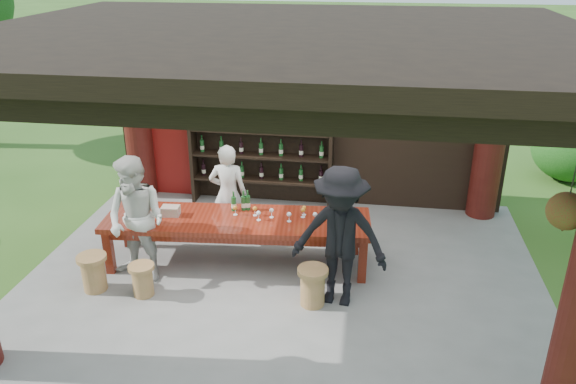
# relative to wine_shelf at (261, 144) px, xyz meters

# --- Properties ---
(ground) EXTENTS (90.00, 90.00, 0.00)m
(ground) POSITION_rel_wine_shelf_xyz_m (0.81, -2.45, -1.14)
(ground) COLOR #2D5119
(ground) RESTS_ON ground
(pavilion) EXTENTS (7.50, 6.00, 3.60)m
(pavilion) POSITION_rel_wine_shelf_xyz_m (0.79, -2.02, 0.99)
(pavilion) COLOR slate
(pavilion) RESTS_ON ground
(wine_shelf) EXTENTS (2.59, 0.39, 2.28)m
(wine_shelf) POSITION_rel_wine_shelf_xyz_m (0.00, 0.00, 0.00)
(wine_shelf) COLOR black
(wine_shelf) RESTS_ON ground
(tasting_table) EXTENTS (3.96, 1.32, 0.75)m
(tasting_table) POSITION_rel_wine_shelf_xyz_m (0.07, -2.20, -0.50)
(tasting_table) COLOR #611A0D
(tasting_table) RESTS_ON ground
(stool_near_left) EXTENTS (0.35, 0.35, 0.46)m
(stool_near_left) POSITION_rel_wine_shelf_xyz_m (-1.02, -3.23, -0.90)
(stool_near_left) COLOR olive
(stool_near_left) RESTS_ON ground
(stool_near_right) EXTENTS (0.41, 0.41, 0.54)m
(stool_near_right) POSITION_rel_wine_shelf_xyz_m (1.29, -3.10, -0.86)
(stool_near_right) COLOR olive
(stool_near_right) RESTS_ON ground
(stool_far_left) EXTENTS (0.41, 0.41, 0.53)m
(stool_far_left) POSITION_rel_wine_shelf_xyz_m (-1.73, -3.21, -0.86)
(stool_far_left) COLOR olive
(stool_far_left) RESTS_ON ground
(host) EXTENTS (0.61, 0.42, 1.64)m
(host) POSITION_rel_wine_shelf_xyz_m (-0.22, -1.54, -0.32)
(host) COLOR beige
(host) RESTS_ON ground
(guest_woman) EXTENTS (1.04, 0.91, 1.83)m
(guest_woman) POSITION_rel_wine_shelf_xyz_m (-1.20, -2.80, -0.23)
(guest_woman) COLOR beige
(guest_woman) RESTS_ON ground
(guest_man) EXTENTS (1.34, 0.88, 1.93)m
(guest_man) POSITION_rel_wine_shelf_xyz_m (1.62, -2.97, -0.18)
(guest_man) COLOR black
(guest_man) RESTS_ON ground
(table_bottles) EXTENTS (0.28, 0.14, 0.31)m
(table_bottles) POSITION_rel_wine_shelf_xyz_m (0.08, -1.92, -0.24)
(table_bottles) COLOR #194C1E
(table_bottles) RESTS_ON tasting_table
(table_glasses) EXTENTS (1.26, 0.34, 0.15)m
(table_glasses) POSITION_rel_wine_shelf_xyz_m (0.68, -2.10, -0.32)
(table_glasses) COLOR silver
(table_glasses) RESTS_ON tasting_table
(napkin_basket) EXTENTS (0.27, 0.20, 0.14)m
(napkin_basket) POSITION_rel_wine_shelf_xyz_m (-0.92, -2.25, -0.32)
(napkin_basket) COLOR #BF6672
(napkin_basket) RESTS_ON tasting_table
(shrubs) EXTENTS (16.48, 8.90, 1.36)m
(shrubs) POSITION_rel_wine_shelf_xyz_m (2.92, -1.39, -0.59)
(shrubs) COLOR #194C14
(shrubs) RESTS_ON ground
(trees) EXTENTS (20.67, 10.41, 4.80)m
(trees) POSITION_rel_wine_shelf_xyz_m (3.97, -0.64, 2.22)
(trees) COLOR #3F2819
(trees) RESTS_ON ground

